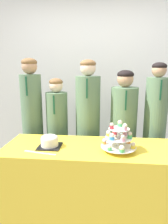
% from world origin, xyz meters
% --- Properties ---
extents(wall_back, '(9.00, 0.06, 2.70)m').
position_xyz_m(wall_back, '(0.00, 1.69, 1.35)').
color(wall_back, silver).
rests_on(wall_back, ground_plane).
extents(table, '(1.68, 0.61, 0.77)m').
position_xyz_m(table, '(0.00, 0.30, 0.39)').
color(table, yellow).
rests_on(table, ground_plane).
extents(round_cake, '(0.22, 0.22, 0.12)m').
position_xyz_m(round_cake, '(-0.39, 0.27, 0.83)').
color(round_cake, black).
rests_on(round_cake, table).
extents(cake_knife, '(0.31, 0.07, 0.01)m').
position_xyz_m(cake_knife, '(-0.49, 0.13, 0.77)').
color(cake_knife, silver).
rests_on(cake_knife, table).
extents(cupcake_stand, '(0.32, 0.32, 0.27)m').
position_xyz_m(cupcake_stand, '(0.26, 0.24, 0.89)').
color(cupcake_stand, silver).
rests_on(cupcake_stand, table).
extents(student_0, '(0.26, 0.26, 1.63)m').
position_xyz_m(student_0, '(-0.78, 0.87, 0.79)').
color(student_0, '#567556').
rests_on(student_0, ground_plane).
extents(student_1, '(0.26, 0.27, 1.39)m').
position_xyz_m(student_1, '(-0.46, 0.87, 0.66)').
color(student_1, '#567556').
rests_on(student_1, ground_plane).
extents(student_2, '(0.30, 0.30, 1.61)m').
position_xyz_m(student_2, '(-0.07, 0.87, 0.77)').
color(student_2, '#567556').
rests_on(student_2, ground_plane).
extents(student_3, '(0.32, 0.32, 1.49)m').
position_xyz_m(student_3, '(0.36, 0.87, 0.70)').
color(student_3, '#567556').
rests_on(student_3, ground_plane).
extents(student_4, '(0.26, 0.27, 1.57)m').
position_xyz_m(student_4, '(0.73, 0.87, 0.75)').
color(student_4, '#567556').
rests_on(student_4, ground_plane).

